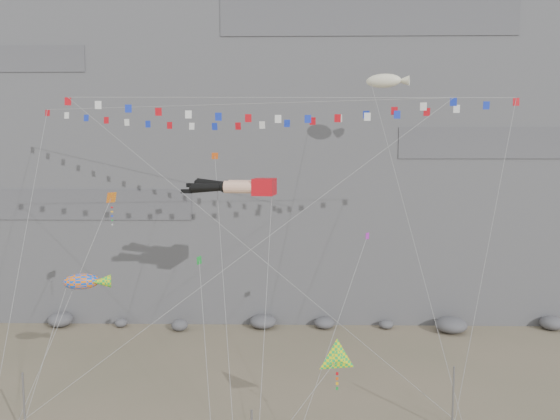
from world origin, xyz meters
TOP-DOWN VIEW (x-y plane):
  - ground at (0.00, 0.00)m, footprint 120.00×120.00m
  - cliff at (0.00, 32.00)m, footprint 80.00×28.00m
  - talus_boulders at (0.00, 17.00)m, footprint 60.00×3.00m
  - anchor_pole_left at (-13.01, -4.43)m, footprint 0.12×0.12m
  - anchor_pole_right at (12.57, -2.84)m, footprint 0.12×0.12m
  - legs_kite at (-1.17, 5.32)m, footprint 7.08×15.12m
  - flag_banner_upper at (-2.37, 7.86)m, footprint 32.23×17.99m
  - flag_banner_lower at (2.82, 3.60)m, footprint 31.16×5.60m
  - harlequin_kite at (-9.93, 2.93)m, footprint 5.08×7.76m
  - fish_windsock at (-10.95, -0.30)m, footprint 4.53×4.88m
  - delta_kite at (5.34, -4.59)m, footprint 5.86×2.83m
  - blimp_windsock at (10.36, 11.36)m, footprint 5.14×15.49m
  - small_kite_a at (-3.33, 8.45)m, footprint 3.58×15.34m
  - small_kite_b at (8.17, 4.57)m, footprint 6.04×10.60m
  - small_kite_c at (-3.61, 1.91)m, footprint 2.66×8.89m

SIDE VIEW (x-z plane):
  - ground at x=0.00m, z-range 0.00..0.00m
  - talus_boulders at x=0.00m, z-range 0.00..1.20m
  - anchor_pole_right at x=12.57m, z-range 0.00..4.18m
  - anchor_pole_left at x=-13.01m, z-range 0.00..4.25m
  - delta_kite at x=5.34m, z-range 1.53..8.99m
  - fish_windsock at x=-10.95m, z-range 3.79..13.61m
  - small_kite_c at x=-3.61m, z-range 3.14..15.97m
  - small_kite_b at x=8.17m, z-range 2.85..18.63m
  - harlequin_kite at x=-9.93m, z-range 5.81..21.87m
  - legs_kite at x=-1.17m, z-range 4.71..24.40m
  - small_kite_a at x=-3.33m, z-range 5.19..27.70m
  - flag_banner_upper at x=-2.37m, z-range 6.98..34.52m
  - flag_banner_lower at x=2.82m, z-range 8.93..32.74m
  - blimp_windsock at x=10.36m, z-range 9.36..36.51m
  - cliff at x=0.00m, z-range 0.00..50.00m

